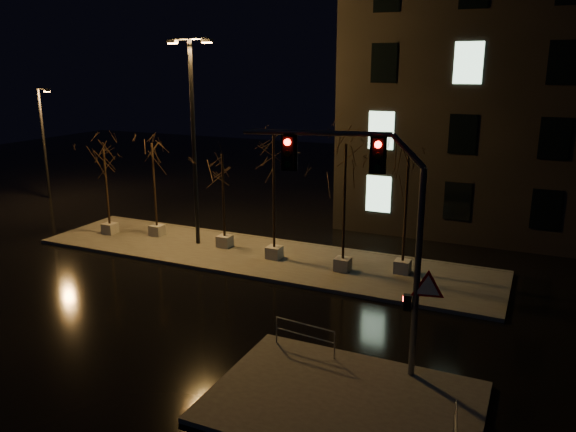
% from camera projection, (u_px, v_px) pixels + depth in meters
% --- Properties ---
extents(ground, '(90.00, 90.00, 0.00)m').
position_uv_depth(ground, '(184.00, 306.00, 20.92)').
color(ground, black).
rests_on(ground, ground).
extents(median, '(22.00, 5.00, 0.15)m').
position_uv_depth(median, '(258.00, 256.00, 26.18)').
color(median, '#484741').
rests_on(median, ground).
extents(sidewalk_corner, '(7.00, 5.00, 0.15)m').
position_uv_depth(sidewalk_corner, '(344.00, 402.00, 14.82)').
color(sidewalk_corner, '#484741').
rests_on(sidewalk_corner, ground).
extents(tree_0, '(1.80, 1.80, 4.57)m').
position_uv_depth(tree_0, '(105.00, 168.00, 28.57)').
color(tree_0, '#A3A098').
rests_on(tree_0, median).
extents(tree_1, '(1.80, 1.80, 4.93)m').
position_uv_depth(tree_1, '(153.00, 164.00, 28.16)').
color(tree_1, '#A3A098').
rests_on(tree_1, median).
extents(tree_2, '(1.80, 1.80, 4.64)m').
position_uv_depth(tree_2, '(223.00, 175.00, 26.42)').
color(tree_2, '#A3A098').
rests_on(tree_2, median).
extents(tree_3, '(1.80, 1.80, 6.02)m').
position_uv_depth(tree_3, '(274.00, 159.00, 24.50)').
color(tree_3, '#A3A098').
rests_on(tree_3, median).
extents(tree_4, '(1.80, 1.80, 5.60)m').
position_uv_depth(tree_4, '(345.00, 173.00, 23.05)').
color(tree_4, '#A3A098').
rests_on(tree_4, median).
extents(tree_5, '(1.80, 1.80, 5.40)m').
position_uv_depth(tree_5, '(407.00, 178.00, 22.82)').
color(tree_5, '#A3A098').
rests_on(tree_5, median).
extents(traffic_signal_mast, '(5.51, 1.32, 6.87)m').
position_uv_depth(traffic_signal_mast, '(378.00, 220.00, 15.06)').
color(traffic_signal_mast, '#595B61').
rests_on(traffic_signal_mast, sidewalk_corner).
extents(streetlight_main, '(2.44, 0.40, 9.75)m').
position_uv_depth(streetlight_main, '(193.00, 129.00, 26.39)').
color(streetlight_main, black).
rests_on(streetlight_main, median).
extents(streetlight_far, '(1.41, 0.57, 7.31)m').
position_uv_depth(streetlight_far, '(44.00, 139.00, 36.92)').
color(streetlight_far, black).
rests_on(streetlight_far, ground).
extents(guard_rail_a, '(2.07, 0.26, 0.90)m').
position_uv_depth(guard_rail_a, '(305.00, 333.00, 17.19)').
color(guard_rail_a, '#595B61').
rests_on(guard_rail_a, sidewalk_corner).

